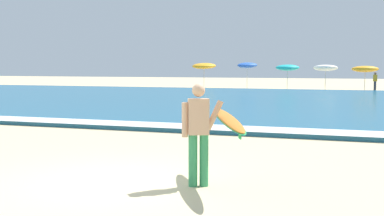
# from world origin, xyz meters

# --- Properties ---
(ground_plane) EXTENTS (160.00, 160.00, 0.00)m
(ground_plane) POSITION_xyz_m (0.00, 0.00, 0.00)
(ground_plane) COLOR beige
(sea) EXTENTS (120.00, 28.00, 0.14)m
(sea) POSITION_xyz_m (0.00, 20.40, 0.07)
(sea) COLOR #1E6084
(sea) RESTS_ON ground
(surf_foam) EXTENTS (120.00, 1.35, 0.01)m
(surf_foam) POSITION_xyz_m (0.00, 7.00, 0.15)
(surf_foam) COLOR white
(surf_foam) RESTS_ON sea
(surfer_with_board) EXTENTS (1.40, 2.49, 1.73)m
(surfer_with_board) POSITION_xyz_m (1.74, 0.32, 1.03)
(surfer_with_board) COLOR #338E56
(surfer_with_board) RESTS_ON ground
(beach_umbrella_0) EXTENTS (2.24, 2.28, 2.43)m
(beach_umbrella_0) POSITION_xyz_m (-10.38, 36.91, 2.08)
(beach_umbrella_0) COLOR beige
(beach_umbrella_0) RESTS_ON ground
(beach_umbrella_1) EXTENTS (1.81, 1.84, 2.45)m
(beach_umbrella_1) POSITION_xyz_m (-6.26, 37.01, 2.14)
(beach_umbrella_1) COLOR beige
(beach_umbrella_1) RESTS_ON ground
(beach_umbrella_2) EXTENTS (2.07, 2.09, 2.23)m
(beach_umbrella_2) POSITION_xyz_m (-2.54, 36.66, 1.93)
(beach_umbrella_2) COLOR beige
(beach_umbrella_2) RESTS_ON ground
(beach_umbrella_3) EXTENTS (2.08, 2.11, 2.25)m
(beach_umbrella_3) POSITION_xyz_m (0.72, 36.67, 1.91)
(beach_umbrella_3) COLOR beige
(beach_umbrella_3) RESTS_ON ground
(beach_umbrella_4) EXTENTS (2.18, 2.20, 2.11)m
(beach_umbrella_4) POSITION_xyz_m (3.95, 36.21, 1.82)
(beach_umbrella_4) COLOR beige
(beach_umbrella_4) RESTS_ON ground
(beachgoer_near_row_left) EXTENTS (0.32, 0.20, 1.58)m
(beachgoer_near_row_left) POSITION_xyz_m (4.74, 34.83, 0.84)
(beachgoer_near_row_left) COLOR #383842
(beachgoer_near_row_left) RESTS_ON ground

